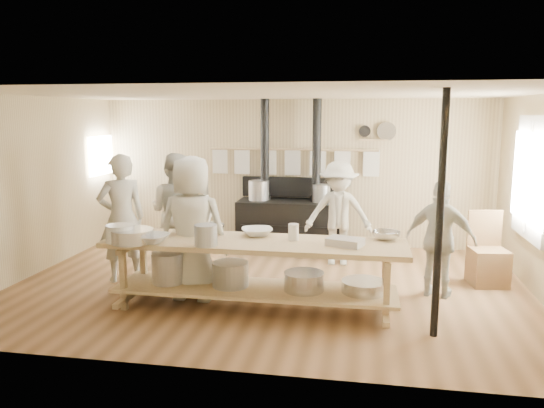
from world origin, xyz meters
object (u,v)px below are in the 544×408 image
(stove, at_px, (290,219))
(cook_center, at_px, (192,229))
(cook_left, at_px, (176,212))
(roasting_pan, at_px, (345,242))
(chair, at_px, (488,263))
(cook_far_left, at_px, (122,218))
(cook_by_window, at_px, (338,213))
(prep_table, at_px, (254,267))
(cook_right, at_px, (440,239))

(stove, distance_m, cook_center, 2.95)
(cook_left, bearing_deg, roasting_pan, 161.84)
(stove, height_order, cook_center, stove)
(chair, relative_size, roasting_pan, 2.56)
(cook_far_left, height_order, chair, cook_far_left)
(cook_by_window, bearing_deg, chair, -19.59)
(cook_left, height_order, roasting_pan, cook_left)
(stove, distance_m, prep_table, 3.02)
(cook_by_window, bearing_deg, prep_table, -114.38)
(cook_far_left, xyz_separation_m, roasting_pan, (3.14, -0.85, -0.01))
(prep_table, relative_size, cook_center, 1.96)
(cook_far_left, height_order, cook_left, cook_far_left)
(cook_center, bearing_deg, chair, -159.20)
(chair, bearing_deg, cook_by_window, 153.72)
(cook_right, relative_size, cook_by_window, 0.94)
(stove, relative_size, roasting_pan, 6.56)
(stove, height_order, roasting_pan, stove)
(prep_table, bearing_deg, cook_left, 135.87)
(roasting_pan, bearing_deg, cook_right, 37.54)
(stove, xyz_separation_m, cook_left, (-1.51, -1.56, 0.37))
(cook_right, relative_size, roasting_pan, 3.83)
(prep_table, relative_size, cook_left, 2.03)
(prep_table, distance_m, cook_far_left, 2.24)
(prep_table, height_order, cook_far_left, cook_far_left)
(cook_by_window, bearing_deg, cook_left, -165.63)
(cook_right, relative_size, chair, 1.50)
(stove, relative_size, cook_left, 1.47)
(cook_center, distance_m, cook_right, 3.17)
(roasting_pan, bearing_deg, chair, 38.81)
(cook_center, relative_size, chair, 1.81)
(cook_left, distance_m, roasting_pan, 3.00)
(cook_left, relative_size, cook_center, 0.96)
(cook_right, bearing_deg, roasting_pan, 57.22)
(cook_far_left, height_order, cook_center, cook_center)
(cook_by_window, relative_size, roasting_pan, 4.09)
(cook_far_left, relative_size, cook_center, 0.98)
(stove, distance_m, cook_by_window, 1.27)
(cook_center, xyz_separation_m, chair, (3.83, 1.27, -0.62))
(cook_left, distance_m, cook_center, 1.41)
(cook_center, bearing_deg, cook_far_left, -22.72)
(prep_table, height_order, cook_left, cook_left)
(stove, xyz_separation_m, cook_center, (-0.84, -2.80, 0.40))
(cook_right, xyz_separation_m, roasting_pan, (-1.18, -0.91, 0.13))
(cook_center, xyz_separation_m, roasting_pan, (1.92, -0.27, -0.03))
(cook_center, distance_m, chair, 4.08)
(cook_right, bearing_deg, chair, -119.57)
(cook_right, bearing_deg, prep_table, 40.33)
(stove, relative_size, cook_by_window, 1.60)
(chair, bearing_deg, cook_center, -170.21)
(cook_left, relative_size, chair, 1.75)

